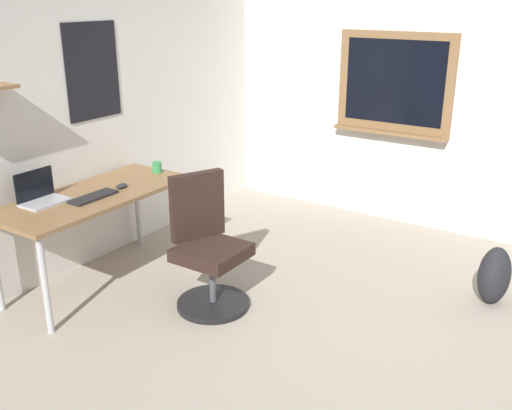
# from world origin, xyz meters

# --- Properties ---
(ground_plane) EXTENTS (5.20, 5.20, 0.00)m
(ground_plane) POSITION_xyz_m (0.00, 0.00, 0.00)
(ground_plane) COLOR #9E9384
(ground_plane) RESTS_ON ground
(wall_back) EXTENTS (5.00, 0.30, 2.60)m
(wall_back) POSITION_xyz_m (-0.01, 2.45, 1.30)
(wall_back) COLOR silver
(wall_back) RESTS_ON ground
(wall_right) EXTENTS (0.22, 5.00, 2.60)m
(wall_right) POSITION_xyz_m (2.45, 0.03, 1.30)
(wall_right) COLOR silver
(wall_right) RESTS_ON ground
(desk) EXTENTS (1.51, 0.65, 0.73)m
(desk) POSITION_xyz_m (-0.12, 2.04, 0.66)
(desk) COLOR olive
(desk) RESTS_ON ground
(office_chair) EXTENTS (0.54, 0.56, 0.95)m
(office_chair) POSITION_xyz_m (0.08, 1.14, 0.41)
(office_chair) COLOR black
(office_chair) RESTS_ON ground
(laptop) EXTENTS (0.31, 0.21, 0.23)m
(laptop) POSITION_xyz_m (-0.46, 2.20, 0.78)
(laptop) COLOR #ADAFB5
(laptop) RESTS_ON desk
(keyboard) EXTENTS (0.37, 0.13, 0.02)m
(keyboard) POSITION_xyz_m (-0.19, 1.96, 0.74)
(keyboard) COLOR black
(keyboard) RESTS_ON desk
(computer_mouse) EXTENTS (0.10, 0.06, 0.03)m
(computer_mouse) POSITION_xyz_m (0.09, 1.96, 0.74)
(computer_mouse) COLOR #262628
(computer_mouse) RESTS_ON desk
(coffee_mug) EXTENTS (0.08, 0.08, 0.09)m
(coffee_mug) POSITION_xyz_m (0.54, 2.01, 0.77)
(coffee_mug) COLOR #338C4C
(coffee_mug) RESTS_ON desk
(backpack) EXTENTS (0.32, 0.22, 0.43)m
(backpack) POSITION_xyz_m (1.22, -0.57, 0.21)
(backpack) COLOR #232328
(backpack) RESTS_ON ground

